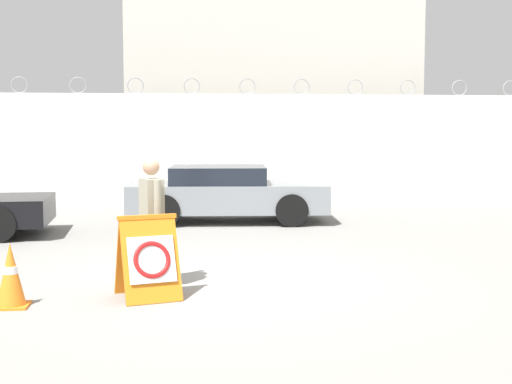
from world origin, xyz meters
TOP-DOWN VIEW (x-y plane):
  - ground_plane at (0.00, 0.00)m, footprint 90.00×90.00m
  - perimeter_wall at (0.00, 11.15)m, footprint 36.00×0.30m
  - building_block at (2.76, 15.60)m, footprint 9.61×5.21m
  - barricade_sign at (-0.86, -0.99)m, footprint 0.85×0.89m
  - security_guard at (-0.83, -0.38)m, footprint 0.35×0.66m
  - traffic_cone_near at (-2.42, -1.24)m, footprint 0.39×0.39m
  - parked_car_rear_sedan at (0.59, 5.98)m, footprint 4.41×2.26m

SIDE VIEW (x-z plane):
  - ground_plane at x=0.00m, z-range 0.00..0.00m
  - traffic_cone_near at x=-2.42m, z-range 0.00..0.74m
  - barricade_sign at x=-0.86m, z-range -0.01..1.01m
  - parked_car_rear_sedan at x=0.59m, z-range 0.02..1.24m
  - security_guard at x=-0.83m, z-range 0.08..1.75m
  - perimeter_wall at x=0.00m, z-range -0.22..3.26m
  - building_block at x=2.76m, z-range 0.00..6.82m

